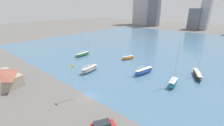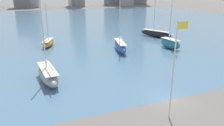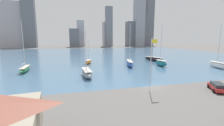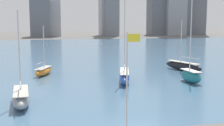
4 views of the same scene
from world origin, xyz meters
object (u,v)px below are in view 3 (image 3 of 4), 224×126
at_px(sailboat_white, 219,65).
at_px(sailboat_black, 154,59).
at_px(sailboat_orange, 88,62).
at_px(flag_pole, 151,63).
at_px(sailboat_gray, 87,73).
at_px(sailboat_teal, 161,63).
at_px(sailboat_blue, 130,63).
at_px(parked_wagon_red, 218,87).
at_px(sailboat_green, 25,69).

bearing_deg(sailboat_white, sailboat_black, 131.20).
bearing_deg(sailboat_orange, sailboat_white, -4.83).
height_order(flag_pole, sailboat_gray, sailboat_gray).
distance_m(flag_pole, sailboat_orange, 37.55).
xyz_separation_m(sailboat_orange, sailboat_black, (29.67, -0.03, 0.14)).
bearing_deg(sailboat_orange, sailboat_black, 21.22).
bearing_deg(sailboat_teal, sailboat_white, -31.46).
relative_size(sailboat_gray, sailboat_white, 0.83).
xyz_separation_m(flag_pole, sailboat_teal, (17.43, 23.96, -4.27)).
height_order(flag_pole, sailboat_blue, sailboat_blue).
distance_m(flag_pole, sailboat_teal, 29.93).
xyz_separation_m(flag_pole, sailboat_blue, (5.97, 26.24, -4.34)).
bearing_deg(sailboat_blue, parked_wagon_red, -63.08).
bearing_deg(sailboat_orange, sailboat_green, -130.56).
bearing_deg(sailboat_blue, sailboat_gray, -131.76).
distance_m(sailboat_black, sailboat_white, 24.52).
bearing_deg(sailboat_green, sailboat_blue, -1.05).
relative_size(sailboat_blue, sailboat_teal, 1.04).
relative_size(sailboat_blue, parked_wagon_red, 2.96).
bearing_deg(sailboat_teal, sailboat_green, 173.15).
relative_size(sailboat_black, parked_wagon_red, 2.06).
xyz_separation_m(flag_pole, sailboat_black, (21.48, 36.32, -4.50)).
relative_size(sailboat_teal, sailboat_orange, 1.51).
bearing_deg(sailboat_gray, sailboat_teal, 13.70).
height_order(flag_pole, sailboat_orange, flag_pole).
xyz_separation_m(sailboat_gray, sailboat_green, (-17.84, 10.90, -0.13)).
xyz_separation_m(sailboat_orange, sailboat_green, (-20.25, -10.84, 0.09)).
height_order(sailboat_gray, sailboat_black, sailboat_gray).
xyz_separation_m(sailboat_green, sailboat_white, (62.84, -10.04, 0.19)).
height_order(sailboat_gray, sailboat_white, sailboat_white).
relative_size(sailboat_white, parked_wagon_red, 2.82).
distance_m(sailboat_blue, sailboat_teal, 11.68).
bearing_deg(sailboat_blue, sailboat_white, -7.56).
bearing_deg(sailboat_black, sailboat_blue, -170.12).
distance_m(sailboat_orange, sailboat_white, 47.43).
bearing_deg(flag_pole, sailboat_white, 24.22).
bearing_deg(sailboat_black, sailboat_orange, 156.80).
distance_m(sailboat_blue, sailboat_green, 34.42).
height_order(flag_pole, sailboat_teal, sailboat_teal).
bearing_deg(sailboat_green, sailboat_teal, -4.21).
bearing_deg(sailboat_white, sailboat_orange, 163.30).
bearing_deg(sailboat_green, sailboat_black, 9.95).
bearing_deg(sailboat_green, sailboat_orange, 25.89).
bearing_deg(sailboat_orange, sailboat_blue, -14.22).
relative_size(flag_pole, sailboat_teal, 0.68).
bearing_deg(parked_wagon_red, sailboat_green, 175.75).
distance_m(sailboat_orange, parked_wagon_red, 44.39).
relative_size(sailboat_blue, sailboat_white, 1.05).
distance_m(sailboat_black, parked_wagon_red, 39.86).
height_order(flag_pole, sailboat_green, sailboat_green).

